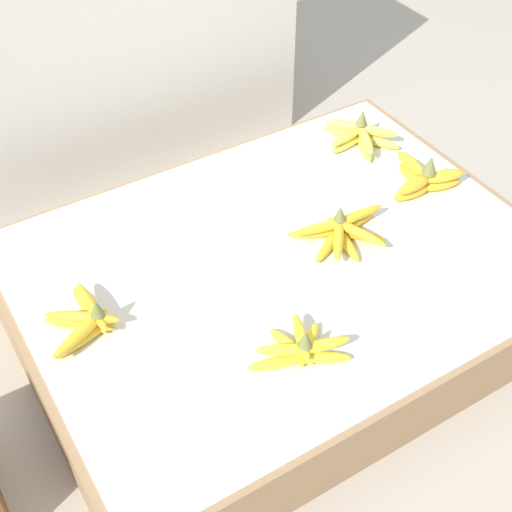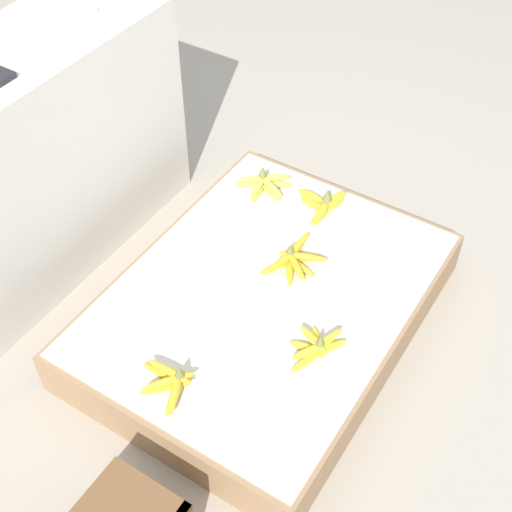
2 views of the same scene
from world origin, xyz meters
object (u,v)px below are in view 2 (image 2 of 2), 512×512
object	(u,v)px
banana_bunch_middle_right	(323,203)
banana_bunch_back_right	(264,184)
banana_bunch_middle_left	(171,382)
banana_bunch_middle_midright	(293,259)
banana_bunch_front_midleft	(316,346)
foam_tray_white	(59,16)

from	to	relation	value
banana_bunch_middle_right	banana_bunch_back_right	xyz separation A→B (m)	(-0.02, 0.25, -0.01)
banana_bunch_middle_left	banana_bunch_middle_right	distance (m)	0.93
banana_bunch_middle_midright	banana_bunch_back_right	bearing A→B (deg)	46.55
banana_bunch_middle_midright	banana_bunch_back_right	size ratio (longest dim) A/B	1.15
banana_bunch_middle_left	banana_bunch_middle_midright	bearing A→B (deg)	-4.47
banana_bunch_front_midleft	banana_bunch_back_right	bearing A→B (deg)	43.94
banana_bunch_middle_left	foam_tray_white	xyz separation A→B (m)	(0.63, 0.87, 0.64)
banana_bunch_middle_midright	foam_tray_white	size ratio (longest dim) A/B	1.19
banana_bunch_middle_left	banana_bunch_back_right	xyz separation A→B (m)	(0.91, 0.24, 0.00)
banana_bunch_front_midleft	foam_tray_white	distance (m)	1.36
banana_bunch_front_midleft	banana_bunch_middle_left	distance (m)	0.46
banana_bunch_middle_left	banana_bunch_middle_midright	xyz separation A→B (m)	(0.63, -0.05, -0.00)
foam_tray_white	banana_bunch_back_right	bearing A→B (deg)	-65.89
banana_bunch_middle_midright	banana_bunch_middle_right	world-z (taller)	banana_bunch_middle_right
banana_bunch_middle_right	foam_tray_white	bearing A→B (deg)	108.76
banana_bunch_front_midleft	banana_bunch_back_right	xyz separation A→B (m)	(0.56, 0.54, 0.00)
foam_tray_white	banana_bunch_middle_left	bearing A→B (deg)	-125.95
banana_bunch_middle_midright	foam_tray_white	distance (m)	1.12
foam_tray_white	banana_bunch_middle_right	bearing A→B (deg)	-71.24
banana_bunch_back_right	foam_tray_white	world-z (taller)	foam_tray_white
banana_bunch_front_midleft	banana_bunch_middle_left	bearing A→B (deg)	139.27
foam_tray_white	banana_bunch_front_midleft	bearing A→B (deg)	-103.64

